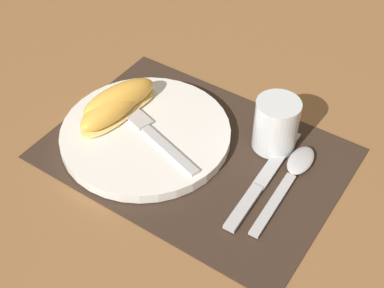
# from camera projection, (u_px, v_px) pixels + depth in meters

# --- Properties ---
(ground_plane) EXTENTS (3.00, 3.00, 0.00)m
(ground_plane) POSITION_uv_depth(u_px,v_px,m) (195.00, 154.00, 0.80)
(ground_plane) COLOR olive
(placemat) EXTENTS (0.43, 0.30, 0.00)m
(placemat) POSITION_uv_depth(u_px,v_px,m) (195.00, 153.00, 0.80)
(placemat) COLOR #38281E
(placemat) RESTS_ON ground_plane
(plate) EXTENTS (0.26, 0.26, 0.02)m
(plate) POSITION_uv_depth(u_px,v_px,m) (146.00, 134.00, 0.81)
(plate) COLOR white
(plate) RESTS_ON placemat
(juice_glass) EXTENTS (0.07, 0.07, 0.08)m
(juice_glass) POSITION_uv_depth(u_px,v_px,m) (276.00, 127.00, 0.78)
(juice_glass) COLOR silver
(juice_glass) RESTS_ON placemat
(knife) EXTENTS (0.03, 0.21, 0.01)m
(knife) POSITION_uv_depth(u_px,v_px,m) (263.00, 180.00, 0.75)
(knife) COLOR #BCBCC1
(knife) RESTS_ON placemat
(spoon) EXTENTS (0.04, 0.18, 0.01)m
(spoon) POSITION_uv_depth(u_px,v_px,m) (294.00, 171.00, 0.76)
(spoon) COLOR #BCBCC1
(spoon) RESTS_ON placemat
(fork) EXTENTS (0.19, 0.08, 0.00)m
(fork) POSITION_uv_depth(u_px,v_px,m) (148.00, 130.00, 0.80)
(fork) COLOR #BCBCC1
(fork) RESTS_ON plate
(citrus_wedge_0) EXTENTS (0.08, 0.14, 0.04)m
(citrus_wedge_0) POSITION_uv_depth(u_px,v_px,m) (118.00, 101.00, 0.82)
(citrus_wedge_0) COLOR #F4DB84
(citrus_wedge_0) RESTS_ON plate
(citrus_wedge_1) EXTENTS (0.06, 0.14, 0.04)m
(citrus_wedge_1) POSITION_uv_depth(u_px,v_px,m) (112.00, 108.00, 0.82)
(citrus_wedge_1) COLOR #F4DB84
(citrus_wedge_1) RESTS_ON plate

